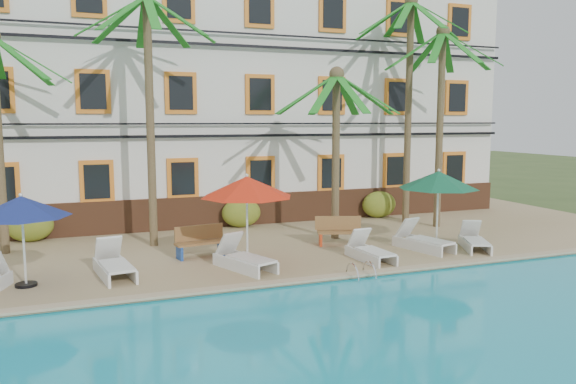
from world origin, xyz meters
name	(u,v)px	position (x,y,z in m)	size (l,w,h in m)	color
ground	(288,281)	(0.00, 0.00, 0.00)	(100.00, 100.00, 0.00)	#384C23
pool_deck	(237,240)	(0.00, 5.00, 0.12)	(30.00, 12.00, 0.25)	tan
pool_coping	(300,280)	(0.00, -0.90, 0.28)	(30.00, 0.35, 0.06)	tan
hotel_building	(204,94)	(0.00, 9.98, 5.37)	(25.40, 6.44, 10.22)	silver
palm_b	(149,83)	(-2.91, 4.56, 5.42)	(4.27, 4.27, 8.07)	brown
palm_c	(336,126)	(3.06, 3.50, 4.07)	(4.27, 4.27, 5.79)	brown
palm_d	(409,80)	(6.97, 5.23, 5.81)	(4.27, 4.27, 8.75)	brown
palm_e	(441,98)	(7.61, 4.08, 5.09)	(4.27, 4.27, 7.49)	brown
shrub_left	(30,225)	(-6.69, 6.60, 0.80)	(1.50, 0.90, 1.10)	#1E5C1A
shrub_mid	(241,213)	(0.61, 6.60, 0.80)	(1.50, 0.90, 1.10)	#1E5C1A
shrub_right	(379,204)	(6.55, 6.60, 0.80)	(1.50, 0.90, 1.10)	#1E5C1A
umbrella_blue	(22,207)	(-6.42, 1.10, 2.21)	(2.30, 2.30, 2.30)	black
umbrella_red	(247,187)	(-0.79, 1.07, 2.45)	(2.58, 2.58, 2.58)	black
umbrella_green	(438,180)	(5.50, 1.12, 2.40)	(2.51, 2.51, 2.51)	black
lounger_b	(114,264)	(-4.35, 1.25, 0.56)	(1.02, 2.13, 0.97)	silver
lounger_c	(244,258)	(-1.00, 0.73, 0.56)	(1.41, 2.14, 0.95)	silver
lounger_d	(370,251)	(2.69, 0.39, 0.53)	(0.77, 1.87, 0.87)	silver
lounger_e	(422,240)	(4.88, 0.98, 0.56)	(1.20, 2.12, 0.95)	silver
lounger_f	(474,240)	(6.46, 0.48, 0.53)	(1.36, 1.91, 0.85)	silver
bench_left	(200,241)	(-1.82, 2.57, 0.72)	(1.55, 0.69, 0.93)	olive
bench_right	(340,231)	(2.79, 2.53, 0.72)	(1.57, 0.95, 0.93)	olive
pool_ladder	(361,276)	(1.66, -1.00, 0.25)	(0.54, 0.74, 0.74)	silver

